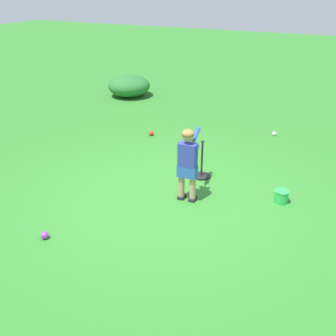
# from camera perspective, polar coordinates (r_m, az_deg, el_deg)

# --- Properties ---
(ground_plane) EXTENTS (40.00, 40.00, 0.00)m
(ground_plane) POSITION_cam_1_polar(r_m,az_deg,el_deg) (6.01, -0.37, -4.27)
(ground_plane) COLOR #2D7528
(child_batter) EXTENTS (0.76, 0.33, 1.08)m
(child_batter) POSITION_cam_1_polar(r_m,az_deg,el_deg) (5.72, 2.82, 1.40)
(child_batter) COLOR #232328
(child_batter) RESTS_ON ground
(play_ball_by_bucket) EXTENTS (0.09, 0.09, 0.09)m
(play_ball_by_bucket) POSITION_cam_1_polar(r_m,az_deg,el_deg) (8.63, 14.53, 4.63)
(play_ball_by_bucket) COLOR white
(play_ball_by_bucket) RESTS_ON ground
(play_ball_behind_batter) EXTENTS (0.10, 0.10, 0.10)m
(play_ball_behind_batter) POSITION_cam_1_polar(r_m,az_deg,el_deg) (5.35, -16.74, -8.91)
(play_ball_behind_batter) COLOR purple
(play_ball_behind_batter) RESTS_ON ground
(play_ball_midfield) EXTENTS (0.10, 0.10, 0.10)m
(play_ball_midfield) POSITION_cam_1_polar(r_m,az_deg,el_deg) (8.37, -2.34, 4.83)
(play_ball_midfield) COLOR red
(play_ball_midfield) RESTS_ON ground
(batting_tee) EXTENTS (0.28, 0.28, 0.62)m
(batting_tee) POSITION_cam_1_polar(r_m,az_deg,el_deg) (6.62, 4.67, -0.42)
(batting_tee) COLOR black
(batting_tee) RESTS_ON ground
(toy_bucket) EXTENTS (0.22, 0.22, 0.19)m
(toy_bucket) POSITION_cam_1_polar(r_m,az_deg,el_deg) (6.10, 15.45, -3.77)
(toy_bucket) COLOR green
(toy_bucket) RESTS_ON ground
(shrub_left_background) EXTENTS (1.13, 1.11, 0.56)m
(shrub_left_background) POSITION_cam_1_polar(r_m,az_deg,el_deg) (11.24, -5.40, 11.29)
(shrub_left_background) COLOR #286B2D
(shrub_left_background) RESTS_ON ground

